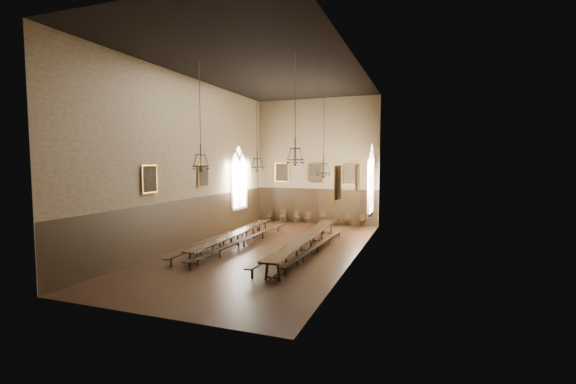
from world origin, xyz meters
The scene contains 34 objects.
floor centered at (0.00, 0.00, -0.01)m, with size 9.00×18.00×0.02m, color black.
ceiling centered at (0.00, 0.00, 9.01)m, with size 9.00×18.00×0.02m, color black.
wall_back centered at (0.00, 9.01, 4.50)m, with size 9.00×0.02×9.00m, color #907A58.
wall_front centered at (0.00, -9.01, 4.50)m, with size 9.00×0.02×9.00m, color #907A58.
wall_left centered at (-4.51, 0.00, 4.50)m, with size 0.02×18.00×9.00m, color #907A58.
wall_right centered at (4.51, 0.00, 4.50)m, with size 0.02×18.00×9.00m, color #907A58.
wainscot_panelling centered at (0.00, 0.00, 1.25)m, with size 9.00×18.00×2.50m, color black, non-canonical shape.
table_left centered at (-1.96, 0.13, 0.36)m, with size 1.05×9.14×0.71m.
table_right centered at (2.05, 0.05, 0.41)m, with size 1.06×10.63×0.83m.
bench_left_outer centered at (-2.65, 0.16, 0.29)m, with size 0.45×10.03×0.45m.
bench_left_inner centered at (-1.39, 0.07, 0.29)m, with size 0.55×10.22×0.46m.
bench_right_inner centered at (1.45, 0.25, 0.31)m, with size 0.56×10.80×0.49m.
bench_right_outer centered at (2.58, 0.20, 0.26)m, with size 0.66×9.09×0.41m.
chair_0 centered at (-3.46, 8.50, 0.26)m, with size 0.48×0.48×0.86m.
chair_1 centered at (-2.41, 8.57, 0.29)m, with size 0.50×0.50×0.95m.
chair_2 centered at (-1.39, 8.53, 0.27)m, with size 0.47×0.47×0.88m.
chair_3 centered at (-0.45, 8.49, 0.27)m, with size 0.43×0.43×0.88m.
chair_4 centered at (0.53, 8.60, 0.31)m, with size 0.52×0.52×1.02m.
chair_5 centered at (1.60, 8.60, 0.27)m, with size 0.43×0.43×0.89m.
chair_6 centered at (2.45, 8.53, 0.27)m, with size 0.45×0.45×0.88m.
chair_7 centered at (3.42, 8.59, 0.28)m, with size 0.51×0.51×0.94m.
chandelier_back_left centered at (-1.68, 2.46, 4.53)m, with size 0.79×0.79×4.97m.
chandelier_back_right centered at (2.17, 2.81, 4.24)m, with size 0.80×0.80×5.29m.
chandelier_front_left centered at (-2.19, -2.64, 4.64)m, with size 0.79×0.79×4.85m.
chandelier_front_right centered at (2.28, -2.40, 4.92)m, with size 0.75×0.75×4.56m.
portrait_back_0 centered at (-2.60, 8.88, 3.70)m, with size 1.10×0.12×1.40m.
portrait_back_1 centered at (0.00, 8.88, 3.70)m, with size 1.10×0.12×1.40m.
portrait_back_2 centered at (2.60, 8.88, 3.70)m, with size 1.10×0.12×1.40m.
portrait_left_0 centered at (-4.38, 1.00, 3.70)m, with size 0.12×1.00×1.30m.
portrait_left_1 centered at (-4.38, -3.50, 3.70)m, with size 0.12×1.00×1.30m.
portrait_right_0 centered at (4.38, 1.00, 3.70)m, with size 0.12×1.00×1.30m.
portrait_right_1 centered at (4.38, -3.50, 3.70)m, with size 0.12×1.00×1.30m.
window_right centered at (4.43, 5.50, 3.40)m, with size 0.20×2.20×4.60m, color white, non-canonical shape.
window_left centered at (-4.43, 5.50, 3.40)m, with size 0.20×2.20×4.60m, color white, non-canonical shape.
Camera 1 is at (7.56, -17.88, 4.49)m, focal length 24.00 mm.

